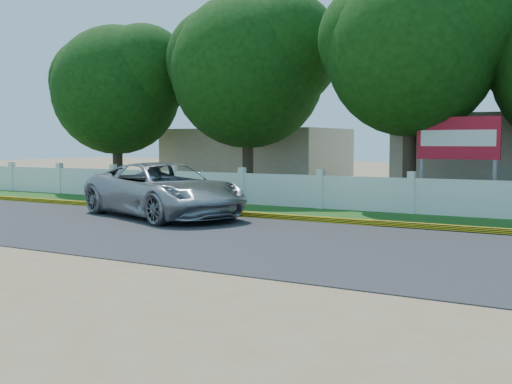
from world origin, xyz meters
TOP-DOWN VIEW (x-y plane):
  - ground at (0.00, 0.00)m, footprint 120.00×120.00m
  - road at (0.00, 4.50)m, footprint 60.00×7.00m
  - grass_verge at (0.00, 9.75)m, footprint 60.00×3.50m
  - curb at (0.00, 8.05)m, footprint 40.00×0.18m
  - fence at (0.00, 11.20)m, footprint 40.00×0.10m
  - building_far at (-10.00, 19.00)m, footprint 8.00×5.00m
  - vehicle at (-5.97, 6.83)m, footprint 6.27×4.46m
  - billboard at (1.08, 12.30)m, footprint 2.50×0.13m

SIDE VIEW (x-z plane):
  - ground at x=0.00m, z-range 0.00..0.00m
  - road at x=0.00m, z-range 0.00..0.02m
  - grass_verge at x=0.00m, z-range 0.00..0.03m
  - curb at x=0.00m, z-range 0.00..0.16m
  - fence at x=0.00m, z-range 0.00..1.10m
  - vehicle at x=-5.97m, z-range 0.00..1.59m
  - building_far at x=-10.00m, z-range 0.00..2.80m
  - billboard at x=1.08m, z-range 0.67..3.62m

